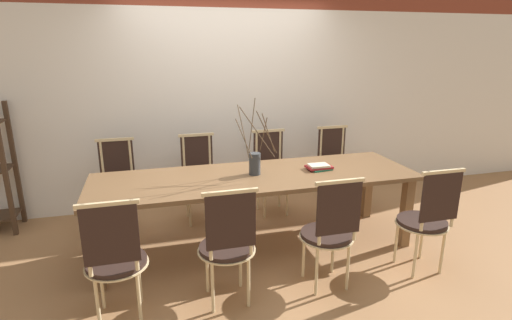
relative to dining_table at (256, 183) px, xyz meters
name	(u,v)px	position (x,y,z in m)	size (l,w,h in m)	color
ground_plane	(256,246)	(0.00, 0.00, -0.68)	(16.00, 16.00, 0.00)	#9E7047
wall_rear	(226,76)	(0.00, 1.37, 0.92)	(12.00, 0.06, 3.20)	white
dining_table	(256,183)	(0.00, 0.00, 0.00)	(3.11, 0.95, 0.76)	brown
chair_near_leftend	(115,257)	(-1.26, -0.83, -0.15)	(0.45, 0.45, 0.99)	black
chair_near_left	(228,243)	(-0.45, -0.83, -0.15)	(0.45, 0.45, 0.99)	black
chair_near_center	(330,230)	(0.39, -0.83, -0.15)	(0.45, 0.45, 0.99)	black
chair_near_right	(427,217)	(1.31, -0.83, -0.15)	(0.45, 0.45, 0.99)	black
chair_far_leftend	(118,183)	(-1.33, 0.83, -0.15)	(0.45, 0.45, 0.99)	black
chair_far_left	(199,176)	(-0.45, 0.83, -0.15)	(0.45, 0.45, 0.99)	black
chair_far_center	(271,170)	(0.42, 0.83, -0.15)	(0.45, 0.45, 0.99)	black
chair_far_right	(335,164)	(1.26, 0.83, -0.15)	(0.45, 0.45, 0.99)	black
vase_centerpiece	(255,161)	(-0.01, 0.02, 0.21)	(0.39, 0.31, 0.73)	#33383D
book_stack	(319,167)	(0.66, 0.00, 0.11)	(0.26, 0.19, 0.05)	#1E6B4C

